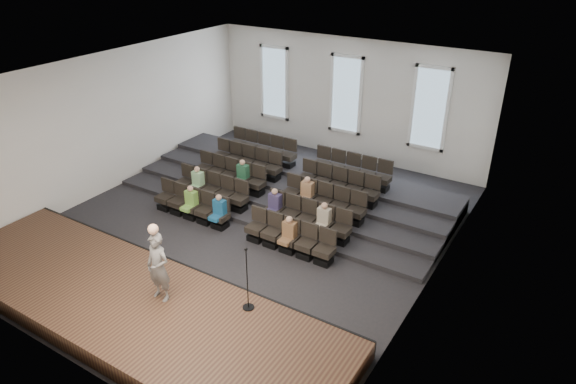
# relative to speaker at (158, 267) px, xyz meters

# --- Properties ---
(ground) EXTENTS (14.00, 14.00, 0.00)m
(ground) POSITION_rel_speaker_xyz_m (-0.74, 4.68, -1.41)
(ground) COLOR black
(ground) RESTS_ON ground
(ceiling) EXTENTS (12.00, 14.00, 0.02)m
(ceiling) POSITION_rel_speaker_xyz_m (-0.74, 4.68, 3.60)
(ceiling) COLOR white
(ceiling) RESTS_ON ground
(wall_back) EXTENTS (12.00, 0.04, 5.00)m
(wall_back) POSITION_rel_speaker_xyz_m (-0.74, 11.70, 1.09)
(wall_back) COLOR silver
(wall_back) RESTS_ON ground
(wall_front) EXTENTS (12.00, 0.04, 5.00)m
(wall_front) POSITION_rel_speaker_xyz_m (-0.74, -2.34, 1.09)
(wall_front) COLOR silver
(wall_front) RESTS_ON ground
(wall_left) EXTENTS (0.04, 14.00, 5.00)m
(wall_left) POSITION_rel_speaker_xyz_m (-6.76, 4.68, 1.09)
(wall_left) COLOR silver
(wall_left) RESTS_ON ground
(wall_right) EXTENTS (0.04, 14.00, 5.00)m
(wall_right) POSITION_rel_speaker_xyz_m (5.28, 4.68, 1.09)
(wall_right) COLOR silver
(wall_right) RESTS_ON ground
(stage) EXTENTS (11.80, 3.60, 0.50)m
(stage) POSITION_rel_speaker_xyz_m (-0.74, -0.42, -1.16)
(stage) COLOR #4B3420
(stage) RESTS_ON ground
(stage_lip) EXTENTS (11.80, 0.06, 0.52)m
(stage_lip) POSITION_rel_speaker_xyz_m (-0.74, 1.35, -1.16)
(stage_lip) COLOR black
(stage_lip) RESTS_ON ground
(risers) EXTENTS (11.80, 4.80, 0.60)m
(risers) POSITION_rel_speaker_xyz_m (-0.74, 7.85, -1.22)
(risers) COLOR black
(risers) RESTS_ON ground
(seating_rows) EXTENTS (6.80, 4.70, 1.67)m
(seating_rows) POSITION_rel_speaker_xyz_m (-0.74, 6.22, -0.73)
(seating_rows) COLOR black
(seating_rows) RESTS_ON ground
(windows) EXTENTS (8.44, 0.10, 3.24)m
(windows) POSITION_rel_speaker_xyz_m (-0.74, 11.63, 1.29)
(windows) COLOR white
(windows) RESTS_ON wall_back
(audience) EXTENTS (5.45, 2.64, 1.10)m
(audience) POSITION_rel_speaker_xyz_m (-0.74, 5.00, -0.60)
(audience) COLOR #77B247
(audience) RESTS_ON seating_rows
(speaker) EXTENTS (0.67, 0.44, 1.82)m
(speaker) POSITION_rel_speaker_xyz_m (0.00, 0.00, 0.00)
(speaker) COLOR slate
(speaker) RESTS_ON stage
(mic_stand) EXTENTS (0.29, 0.29, 1.73)m
(mic_stand) POSITION_rel_speaker_xyz_m (2.06, 0.82, -0.40)
(mic_stand) COLOR black
(mic_stand) RESTS_ON stage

